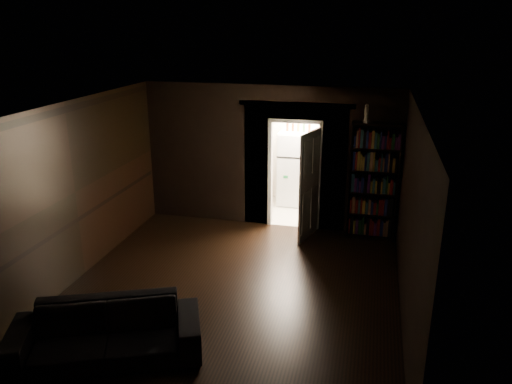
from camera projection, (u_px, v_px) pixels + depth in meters
ground at (231, 291)px, 7.63m from camera, size 5.50×5.50×0.00m
room_walls at (248, 166)px, 8.08m from camera, size 5.02×5.61×2.84m
kitchen_alcove at (303, 154)px, 10.70m from camera, size 2.20×1.80×2.60m
sofa at (105, 325)px, 6.01m from camera, size 2.46×1.76×0.87m
bookshelf at (373, 182)px, 9.23m from camera, size 0.96×0.62×2.20m
refrigerator at (296, 168)px, 11.08m from camera, size 0.81×0.75×1.65m
door at (309, 186)px, 9.25m from camera, size 0.28×0.83×2.05m
figurine at (367, 113)px, 8.84m from camera, size 0.12×0.12×0.33m
bottles at (298, 126)px, 10.79m from camera, size 0.60×0.18×0.24m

